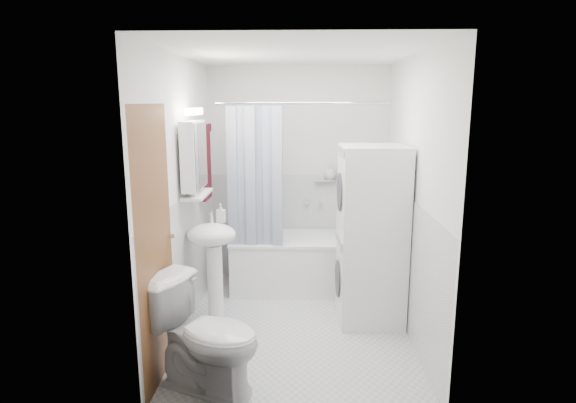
{
  "coord_description": "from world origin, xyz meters",
  "views": [
    {
      "loc": [
        0.06,
        -4.09,
        2.01
      ],
      "look_at": [
        -0.08,
        0.15,
        1.13
      ],
      "focal_mm": 30.0,
      "sensor_mm": 36.0,
      "label": 1
    }
  ],
  "objects_px": {
    "bathtub": "(302,260)",
    "toilet": "(206,336)",
    "washer_dryer": "(371,235)",
    "sink": "(213,250)"
  },
  "relations": [
    {
      "from": "bathtub",
      "to": "toilet",
      "type": "xyz_separation_m",
      "value": [
        -0.67,
        -1.92,
        0.08
      ]
    },
    {
      "from": "washer_dryer",
      "to": "toilet",
      "type": "relative_size",
      "value": 2.0
    },
    {
      "from": "bathtub",
      "to": "toilet",
      "type": "height_order",
      "value": "toilet"
    },
    {
      "from": "washer_dryer",
      "to": "toilet",
      "type": "distance_m",
      "value": 1.79
    },
    {
      "from": "sink",
      "to": "toilet",
      "type": "relative_size",
      "value": 1.28
    },
    {
      "from": "bathtub",
      "to": "washer_dryer",
      "type": "relative_size",
      "value": 0.93
    },
    {
      "from": "sink",
      "to": "toilet",
      "type": "height_order",
      "value": "sink"
    },
    {
      "from": "washer_dryer",
      "to": "bathtub",
      "type": "bearing_deg",
      "value": 127.36
    },
    {
      "from": "bathtub",
      "to": "sink",
      "type": "height_order",
      "value": "sink"
    },
    {
      "from": "bathtub",
      "to": "washer_dryer",
      "type": "xyz_separation_m",
      "value": [
        0.63,
        -0.76,
        0.5
      ]
    }
  ]
}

